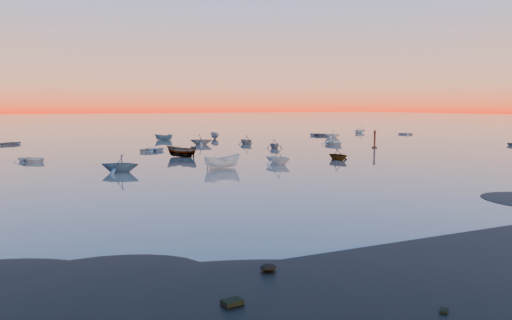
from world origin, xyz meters
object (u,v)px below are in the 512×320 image
channel_marker (375,140)px  boat_near_right (278,164)px  boat_near_center (222,168)px  boat_near_left (33,162)px

channel_marker → boat_near_right: bearing=-151.9°
boat_near_right → channel_marker: size_ratio=1.21×
boat_near_center → boat_near_right: boat_near_center is taller
boat_near_right → boat_near_center: bearing=-18.6°
boat_near_left → boat_near_right: 29.98m
boat_near_left → channel_marker: (50.75, -1.71, 1.21)m
boat_near_center → boat_near_left: bearing=47.0°
boat_near_left → channel_marker: bearing=-35.7°
boat_near_center → channel_marker: bearing=-69.7°
boat_near_left → boat_near_right: boat_near_right is taller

